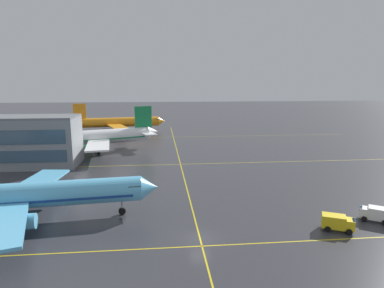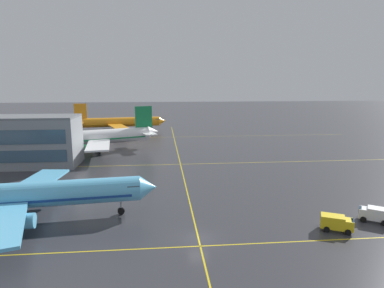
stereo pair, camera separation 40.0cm
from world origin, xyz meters
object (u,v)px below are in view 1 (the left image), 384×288
(airliner_front_gate, at_px, (26,196))
(service_truck_catering, at_px, (375,213))
(airliner_third_row, at_px, (118,122))
(airliner_second_row, at_px, (90,138))
(service_truck_red_van, at_px, (338,222))

(airliner_front_gate, height_order, service_truck_catering, airliner_front_gate)
(airliner_front_gate, height_order, airliner_third_row, airliner_third_row)
(airliner_third_row, xyz_separation_m, service_truck_catering, (47.43, -90.91, -2.82))
(airliner_second_row, xyz_separation_m, service_truck_red_van, (43.34, -54.20, -3.18))
(airliner_third_row, distance_m, service_truck_catering, 102.58)
(airliner_front_gate, bearing_deg, airliner_third_row, 88.45)
(service_truck_red_van, distance_m, service_truck_catering, 7.35)
(airliner_front_gate, distance_m, service_truck_red_van, 43.45)
(airliner_third_row, bearing_deg, service_truck_red_van, -66.54)
(airliner_second_row, relative_size, service_truck_catering, 8.98)
(airliner_front_gate, distance_m, service_truck_catering, 50.06)
(airliner_front_gate, height_order, service_truck_red_van, airliner_front_gate)
(service_truck_catering, bearing_deg, service_truck_red_van, -161.65)
(airliner_second_row, distance_m, service_truck_red_van, 69.47)
(airliner_second_row, relative_size, airliner_third_row, 1.06)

